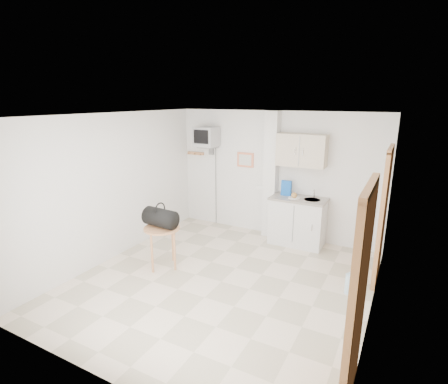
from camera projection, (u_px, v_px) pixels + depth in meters
The scene contains 7 objects.
ground at pixel (221, 282), 5.36m from camera, with size 4.50×4.50×0.00m, color beige.
room_envelope at pixel (239, 185), 4.93m from camera, with size 4.24×4.54×2.55m.
kitchenette at pixel (299, 203), 6.60m from camera, with size 1.03×0.58×2.10m.
crt_television at pixel (206, 138), 7.24m from camera, with size 0.44×0.45×2.15m.
round_table at pixel (162, 233), 5.71m from camera, with size 0.59×0.59×0.69m.
duffel_bag at pixel (160, 218), 5.68m from camera, with size 0.58×0.35×0.41m.
water_bottle at pixel (349, 284), 5.00m from camera, with size 0.11×0.11×0.33m.
Camera 1 is at (2.31, -4.23, 2.73)m, focal length 28.00 mm.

